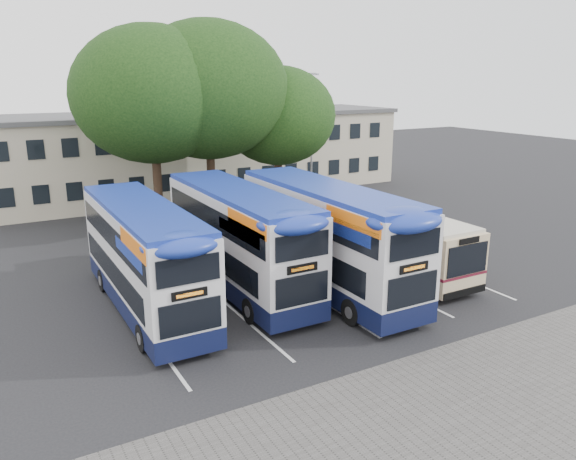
# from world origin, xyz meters

# --- Properties ---
(ground) EXTENTS (120.00, 120.00, 0.00)m
(ground) POSITION_xyz_m (0.00, 0.00, 0.00)
(ground) COLOR black
(ground) RESTS_ON ground
(paving_strip) EXTENTS (40.00, 6.00, 0.01)m
(paving_strip) POSITION_xyz_m (-2.00, -5.00, 0.01)
(paving_strip) COLOR #595654
(paving_strip) RESTS_ON ground
(bay_lines) EXTENTS (14.12, 11.00, 0.01)m
(bay_lines) POSITION_xyz_m (-3.75, 5.00, 0.01)
(bay_lines) COLOR silver
(bay_lines) RESTS_ON ground
(depot_building) EXTENTS (32.40, 8.40, 6.20)m
(depot_building) POSITION_xyz_m (0.00, 26.99, 3.15)
(depot_building) COLOR #B6B093
(depot_building) RESTS_ON ground
(lamp_post) EXTENTS (0.25, 1.05, 9.06)m
(lamp_post) POSITION_xyz_m (6.00, 19.97, 5.08)
(lamp_post) COLOR gray
(lamp_post) RESTS_ON ground
(tree_left) EXTENTS (8.95, 8.95, 11.67)m
(tree_left) POSITION_xyz_m (-6.28, 17.05, 7.85)
(tree_left) COLOR black
(tree_left) RESTS_ON ground
(tree_mid) EXTENTS (9.40, 9.40, 12.06)m
(tree_mid) POSITION_xyz_m (-2.97, 17.02, 8.06)
(tree_mid) COLOR black
(tree_mid) RESTS_ON ground
(tree_right) EXTENTS (7.27, 7.27, 9.52)m
(tree_right) POSITION_xyz_m (1.71, 17.14, 6.42)
(tree_right) COLOR black
(tree_right) RESTS_ON ground
(bus_dd_left) EXTENTS (2.45, 10.11, 4.21)m
(bus_dd_left) POSITION_xyz_m (-10.16, 5.99, 2.32)
(bus_dd_left) COLOR #0E1435
(bus_dd_left) RESTS_ON ground
(bus_dd_mid) EXTENTS (2.54, 10.46, 4.36)m
(bus_dd_mid) POSITION_xyz_m (-6.06, 6.31, 2.40)
(bus_dd_mid) COLOR #0E1435
(bus_dd_mid) RESTS_ON ground
(bus_dd_right) EXTENTS (2.62, 10.79, 4.49)m
(bus_dd_right) POSITION_xyz_m (-2.84, 4.48, 2.48)
(bus_dd_right) COLOR #0E1435
(bus_dd_right) RESTS_ON ground
(bus_single) EXTENTS (2.46, 9.68, 2.89)m
(bus_single) POSITION_xyz_m (1.22, 5.33, 1.64)
(bus_single) COLOR beige
(bus_single) RESTS_ON ground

